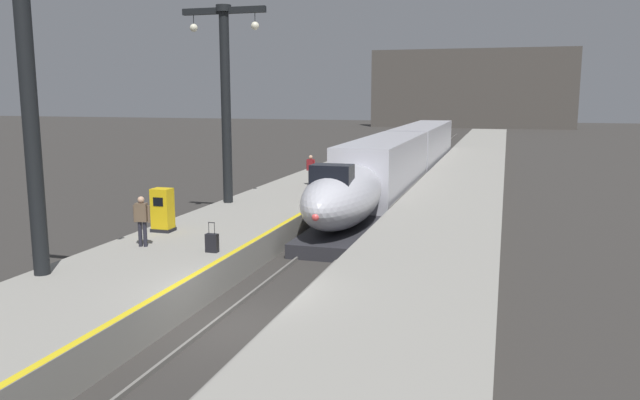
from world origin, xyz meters
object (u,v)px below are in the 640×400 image
Objects in this scene: station_column_mid at (225,86)px; passenger_near_edge at (142,217)px; station_column_near at (27,78)px; highspeed_train_main at (401,159)px; rolling_suitcase at (212,243)px; ticket_machine_yellow at (163,212)px; passenger_mid_platform at (311,168)px.

station_column_mid is 9.79m from passenger_near_edge.
passenger_near_edge is (0.93, 3.66, -4.44)m from station_column_near.
highspeed_train_main is 27.20m from station_column_near.
rolling_suitcase is 3.91m from ticket_machine_yellow.
station_column_mid is 5.58× the size of ticket_machine_yellow.
rolling_suitcase is at bearing 46.22° from station_column_near.
ticket_machine_yellow is at bearing 86.63° from station_column_near.
station_column_mid is 9.09× the size of rolling_suitcase.
passenger_mid_platform is at bearing -117.04° from highspeed_train_main.
ticket_machine_yellow is at bearing -105.35° from highspeed_train_main.
ticket_machine_yellow is (0.35, 5.94, -4.69)m from station_column_near.
passenger_mid_platform is 1.06× the size of ticket_machine_yellow.
station_column_near is at bearing -104.24° from passenger_near_edge.
passenger_near_edge is at bearing 75.76° from station_column_near.
ticket_machine_yellow is at bearing -97.73° from passenger_mid_platform.
passenger_mid_platform is 12.84m from ticket_machine_yellow.
passenger_near_edge is at bearing 179.21° from rolling_suitcase.
highspeed_train_main is at bearing 66.84° from station_column_mid.
station_column_near is at bearing -133.78° from rolling_suitcase.
rolling_suitcase is at bearing -68.28° from station_column_mid.
passenger_mid_platform is (2.08, 6.30, -4.40)m from station_column_mid.
station_column_mid reaches higher than ticket_machine_yellow.
passenger_near_edge is at bearing -94.37° from passenger_mid_platform.
passenger_near_edge is at bearing -102.46° from highspeed_train_main.
highspeed_train_main is 15.67m from station_column_mid.
highspeed_train_main is 23.27× the size of passenger_mid_platform.
highspeed_train_main is 8.41m from passenger_mid_platform.
station_column_mid reaches higher than rolling_suitcase.
station_column_near reaches higher than rolling_suitcase.
highspeed_train_main reaches higher than ticket_machine_yellow.
passenger_near_edge reaches higher than ticket_machine_yellow.
highspeed_train_main is 4.37× the size of station_column_near.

